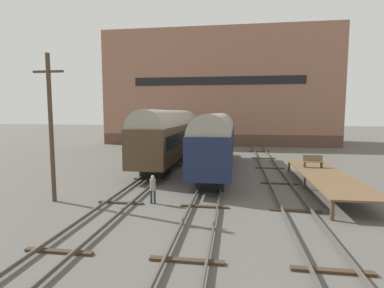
{
  "coord_description": "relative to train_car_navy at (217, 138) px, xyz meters",
  "views": [
    {
      "loc": [
        1.59,
        -18.65,
        5.11
      ],
      "look_at": [
        -2.37,
        8.59,
        2.2
      ],
      "focal_mm": 28.0,
      "sensor_mm": 36.0,
      "label": 1
    }
  ],
  "objects": [
    {
      "name": "person_worker",
      "position": [
        -2.95,
        -9.77,
        -1.9
      ],
      "size": [
        0.32,
        0.32,
        1.62
      ],
      "color": "#282833",
      "rests_on": "ground"
    },
    {
      "name": "track_left",
      "position": [
        -4.73,
        -7.05,
        -2.73
      ],
      "size": [
        2.6,
        60.0,
        0.26
      ],
      "color": "#4C4742",
      "rests_on": "ground"
    },
    {
      "name": "utility_pole",
      "position": [
        -8.71,
        -10.16,
        1.47
      ],
      "size": [
        1.8,
        0.24,
        8.36
      ],
      "color": "#473828",
      "rests_on": "ground"
    },
    {
      "name": "ground_plane",
      "position": [
        0.0,
        -7.05,
        -2.87
      ],
      "size": [
        200.0,
        200.0,
        0.0
      ],
      "primitive_type": "plane",
      "color": "#56544F"
    },
    {
      "name": "station_platform",
      "position": [
        7.52,
        -5.25,
        -1.91
      ],
      "size": [
        2.94,
        12.0,
        1.04
      ],
      "color": "brown",
      "rests_on": "ground"
    },
    {
      "name": "bench",
      "position": [
        7.33,
        -2.65,
        -1.35
      ],
      "size": [
        1.4,
        0.4,
        0.91
      ],
      "color": "brown",
      "rests_on": "station_platform"
    },
    {
      "name": "track_middle",
      "position": [
        0.0,
        -7.05,
        -2.73
      ],
      "size": [
        2.6,
        60.0,
        0.26
      ],
      "color": "#4C4742",
      "rests_on": "ground"
    },
    {
      "name": "track_right",
      "position": [
        4.73,
        -7.05,
        -2.73
      ],
      "size": [
        2.6,
        60.0,
        0.26
      ],
      "color": "#4C4742",
      "rests_on": "ground"
    },
    {
      "name": "train_car_brown",
      "position": [
        -4.73,
        3.08,
        0.17
      ],
      "size": [
        2.99,
        18.08,
        5.34
      ],
      "color": "black",
      "rests_on": "ground"
    },
    {
      "name": "train_car_navy",
      "position": [
        0.0,
        0.0,
        0.0
      ],
      "size": [
        2.89,
        17.34,
        5.04
      ],
      "color": "black",
      "rests_on": "ground"
    },
    {
      "name": "warehouse_building",
      "position": [
        -1.16,
        26.08,
        6.05
      ],
      "size": [
        36.32,
        12.79,
        17.85
      ],
      "color": "brown",
      "rests_on": "ground"
    }
  ]
}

